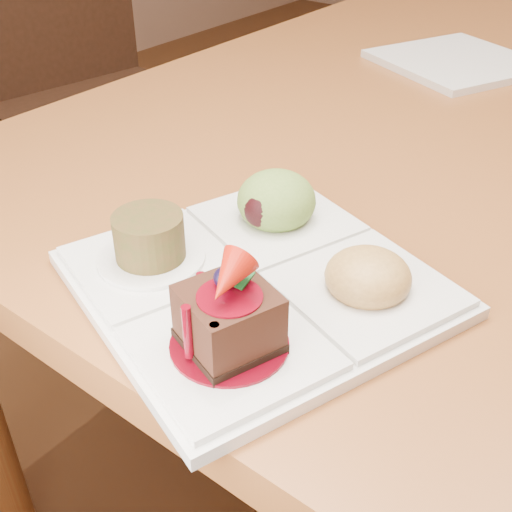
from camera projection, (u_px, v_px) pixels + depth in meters
The scene contains 4 objects.
ground at pixel (454, 392), 1.48m from camera, with size 6.00×6.00×0.00m, color #512D17.
chair_left at pixel (78, 64), 1.59m from camera, with size 0.52×0.52×1.03m.
sampler_plate at pixel (259, 266), 0.55m from camera, with size 0.35×0.35×0.11m.
second_plate at pixel (457, 62), 1.07m from camera, with size 0.23×0.23×0.01m, color silver.
Camera 1 is at (0.28, -1.10, 1.09)m, focal length 45.00 mm.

